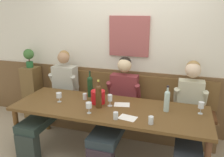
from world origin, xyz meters
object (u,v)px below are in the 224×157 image
Objects in this scene: wine_glass_mid_left at (201,106)px; potted_plant at (29,56)px; dining_table at (109,112)px; wine_bottle_green_tall at (167,100)px; person_center_left_seat at (190,114)px; wine_glass_by_bottle at (110,98)px; ice_bucket at (98,97)px; wine_glass_mid_right at (59,96)px; wine_bottle_clear_water at (99,96)px; wine_glass_right_end at (89,106)px; water_tumbler_right at (151,120)px; water_tumbler_left at (116,116)px; person_center_right_seat at (118,107)px; water_tumbler_center at (85,96)px; wall_bench at (122,115)px; person_left_seat at (55,96)px; wine_bottle_amber_mid at (90,86)px.

potted_plant is (-2.88, 0.56, 0.33)m from wine_glass_mid_left.
wine_bottle_green_tall reaches higher than dining_table.
wine_glass_by_bottle is at bearing -165.33° from person_center_left_seat.
person_center_left_seat is at bearing 14.67° from wine_glass_by_bottle.
ice_bucket is 1.45× the size of wine_glass_mid_right.
dining_table is 0.27m from wine_bottle_clear_water.
wine_glass_right_end is 0.78m from water_tumbler_right.
wine_bottle_clear_water is at bearing 140.98° from water_tumbler_left.
person_center_right_seat is 9.64× the size of wine_glass_mid_right.
person_center_left_seat is at bearing 6.34° from water_tumbler_center.
wall_bench is 2.23× the size of person_center_left_seat.
water_tumbler_right is at bearing -46.42° from person_center_right_seat.
water_tumbler_left is (0.18, -0.30, 0.11)m from dining_table.
ice_bucket is 0.57× the size of wine_bottle_green_tall.
potted_plant is at bearing 166.01° from wine_bottle_green_tall.
potted_plant reaches higher than person_center_left_seat.
person_center_left_seat is at bearing -0.51° from person_left_seat.
wine_bottle_green_tall reaches higher than wall_bench.
ice_bucket is (-0.19, -0.59, 0.53)m from wall_bench.
wall_bench is at bearing 72.39° from ice_bucket.
wine_glass_mid_right is (-1.86, -0.19, -0.02)m from wine_glass_mid_left.
wine_glass_by_bottle is (0.39, -0.24, -0.06)m from wine_bottle_amber_mid.
ice_bucket is at bearing -44.04° from wine_bottle_amber_mid.
wine_bottle_clear_water reaches higher than water_tumbler_left.
wine_glass_right_end is at bearing -34.68° from person_left_seat.
person_left_seat is 3.85× the size of wine_bottle_green_tall.
dining_table is at bearing -17.93° from person_left_seat.
wine_glass_mid_left is 1.07m from water_tumbler_left.
dining_table is 2.00× the size of person_center_right_seat.
wine_glass_right_end is at bearing -68.93° from wine_bottle_amber_mid.
dining_table is at bearing 3.11° from wine_glass_mid_right.
person_center_right_seat is 0.47m from wine_bottle_clear_water.
wine_glass_right_end reaches higher than wine_glass_mid_right.
dining_table is 1.95m from potted_plant.
wine_glass_mid_right is at bearing -174.37° from wine_bottle_green_tall.
potted_plant is at bearing 166.50° from person_center_right_seat.
wine_glass_mid_right is 0.95× the size of wine_glass_right_end.
wine_bottle_clear_water reaches higher than wine_bottle_green_tall.
wine_glass_right_end is (-0.18, -0.93, 0.54)m from wall_bench.
person_center_right_seat is 9.13× the size of wine_glass_right_end.
wine_glass_right_end reaches higher than water_tumbler_left.
wine_bottle_clear_water reaches higher than ice_bucket.
wine_bottle_amber_mid is 2.56× the size of wine_glass_mid_left.
wine_bottle_green_tall reaches higher than ice_bucket.
dining_table is 6.54× the size of wine_bottle_amber_mid.
water_tumbler_left and water_tumbler_center have the same top height.
water_tumbler_left is (0.36, -0.05, -0.06)m from wine_glass_right_end.
ice_bucket is 2.18× the size of water_tumbler_center.
person_left_seat is 0.98m from potted_plant.
potted_plant is at bearing 178.86° from wall_bench.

